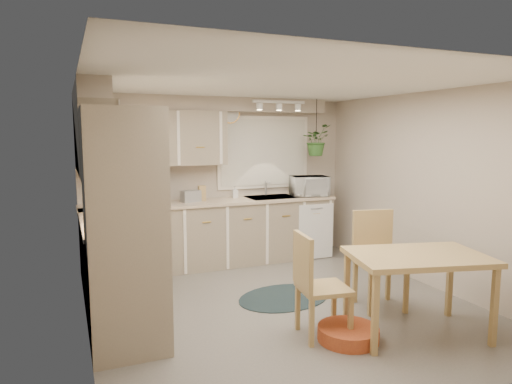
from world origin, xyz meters
TOP-DOWN VIEW (x-y plane):
  - floor at (0.00, 0.00)m, footprint 4.20×4.20m
  - ceiling at (0.00, 0.00)m, footprint 4.20×4.20m
  - wall_back at (0.00, 2.10)m, footprint 4.00×0.04m
  - wall_front at (0.00, -2.10)m, footprint 4.00×0.04m
  - wall_left at (-2.00, 0.00)m, footprint 0.04×4.20m
  - wall_right at (2.00, 0.00)m, footprint 0.04×4.20m
  - base_cab_left at (-1.70, 0.88)m, footprint 0.60×1.85m
  - base_cab_back at (-0.20, 1.80)m, footprint 3.60×0.60m
  - counter_left at (-1.69, 0.88)m, footprint 0.64×1.89m
  - counter_back at (-0.20, 1.79)m, footprint 3.64×0.64m
  - oven_stack at (-1.68, -0.38)m, footprint 0.65×0.65m
  - wall_oven_face at (-1.35, -0.38)m, footprint 0.02×0.56m
  - upper_cab_left at (-1.82, 1.00)m, footprint 0.35×2.00m
  - upper_cab_back at (-1.00, 1.93)m, footprint 2.00×0.35m
  - soffit_left at (-1.85, 1.00)m, footprint 0.30×2.00m
  - soffit_back at (-0.20, 1.95)m, footprint 3.60×0.30m
  - cooktop at (-1.68, 0.30)m, footprint 0.52×0.58m
  - range_hood at (-1.70, 0.30)m, footprint 0.40×0.60m
  - window_blinds at (0.70, 2.07)m, footprint 1.40×0.02m
  - window_frame at (0.70, 2.08)m, footprint 1.50×0.02m
  - sink at (0.70, 1.80)m, footprint 0.70×0.48m
  - dishwasher_front at (1.30, 1.49)m, footprint 0.58×0.02m
  - track_light_bar at (0.70, 1.55)m, footprint 0.80×0.04m
  - wall_clock at (0.15, 2.07)m, footprint 0.30×0.03m
  - dining_table at (0.86, -1.12)m, footprint 1.39×1.10m
  - chair_left at (0.03, -0.83)m, footprint 0.52×0.52m
  - chair_back at (0.96, -0.46)m, footprint 0.58×0.58m
  - braided_rug at (0.13, 0.21)m, footprint 1.27×1.05m
  - pet_bed at (0.19, -1.00)m, footprint 0.57×0.57m
  - microwave at (1.29, 1.70)m, footprint 0.60×0.40m
  - soap_bottle at (0.18, 1.95)m, footprint 0.09×0.18m
  - hanging_plant at (1.40, 1.70)m, footprint 0.58×0.61m
  - coffee_maker at (-1.00, 1.80)m, footprint 0.25×0.28m
  - toaster at (-0.53, 1.82)m, footprint 0.29×0.21m
  - knife_block at (-0.36, 1.85)m, footprint 0.10×0.10m

SIDE VIEW (x-z plane):
  - floor at x=0.00m, z-range 0.00..0.00m
  - braided_rug at x=0.13m, z-range 0.00..0.01m
  - pet_bed at x=0.19m, z-range 0.00..0.13m
  - dining_table at x=0.86m, z-range 0.00..0.77m
  - dishwasher_front at x=1.30m, z-range 0.01..0.84m
  - base_cab_left at x=-1.70m, z-range 0.00..0.90m
  - base_cab_back at x=-0.20m, z-range 0.00..0.90m
  - chair_left at x=0.03m, z-range 0.00..0.98m
  - chair_back at x=0.96m, z-range 0.00..1.04m
  - sink at x=0.70m, z-range 0.85..0.95m
  - counter_left at x=-1.69m, z-range 0.90..0.94m
  - counter_back at x=-0.20m, z-range 0.90..0.94m
  - cooktop at x=-1.68m, z-range 0.93..0.95m
  - soap_bottle at x=0.18m, z-range 0.94..1.02m
  - toaster at x=-0.53m, z-range 0.94..1.10m
  - knife_block at x=-0.36m, z-range 0.94..1.16m
  - oven_stack at x=-1.68m, z-range 0.00..2.10m
  - wall_oven_face at x=-1.35m, z-range 0.76..1.34m
  - coffee_maker at x=-1.00m, z-range 0.94..1.30m
  - microwave at x=1.29m, z-range 0.94..1.31m
  - wall_back at x=0.00m, z-range 0.00..2.40m
  - wall_front at x=0.00m, z-range 0.00..2.40m
  - wall_left at x=-2.00m, z-range 0.00..2.40m
  - wall_right at x=2.00m, z-range 0.00..2.40m
  - range_hood at x=-1.70m, z-range 1.33..1.47m
  - window_blinds at x=0.70m, z-range 1.10..2.10m
  - window_frame at x=0.70m, z-range 1.05..2.15m
  - hanging_plant at x=1.40m, z-range 1.55..1.92m
  - upper_cab_left at x=-1.82m, z-range 1.45..2.20m
  - upper_cab_back at x=-1.00m, z-range 1.45..2.20m
  - wall_clock at x=0.15m, z-range 2.03..2.33m
  - soffit_left at x=-1.85m, z-range 2.20..2.40m
  - soffit_back at x=-0.20m, z-range 2.20..2.40m
  - track_light_bar at x=0.70m, z-range 2.31..2.35m
  - ceiling at x=0.00m, z-range 2.40..2.40m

